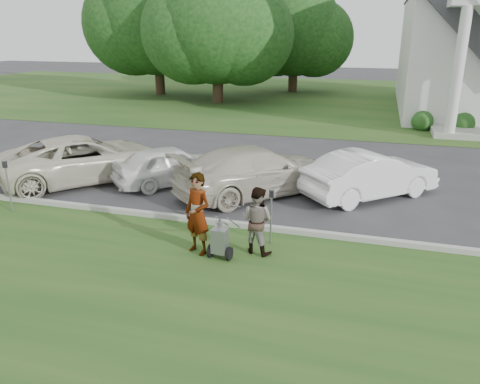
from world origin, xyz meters
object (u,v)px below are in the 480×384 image
at_px(person_left, 198,214).
at_px(car_c, 256,171).
at_px(car_a, 85,159).
at_px(person_right, 257,221).
at_px(car_b, 171,165).
at_px(tree_back, 294,34).
at_px(parking_meter_near, 271,210).
at_px(tree_far, 157,21).
at_px(parking_meter_far, 7,180).
at_px(tree_left, 217,28).
at_px(striping_cart, 220,241).
at_px(car_d, 370,175).

relative_size(person_left, car_c, 0.36).
bearing_deg(car_a, person_right, -166.33).
relative_size(person_left, car_b, 0.49).
bearing_deg(tree_back, car_b, -88.49).
height_order(tree_back, parking_meter_near, tree_back).
xyz_separation_m(tree_far, parking_meter_far, (7.35, -25.16, -4.73)).
bearing_deg(tree_back, tree_left, -116.57).
xyz_separation_m(person_left, parking_meter_far, (-6.13, 0.97, -0.00)).
xyz_separation_m(tree_left, striping_cart, (8.06, -23.26, -4.69)).
height_order(car_a, car_b, car_a).
bearing_deg(parking_meter_far, car_d, 23.18).
height_order(person_left, parking_meter_near, person_left).
distance_m(parking_meter_far, car_b, 4.99).
bearing_deg(car_b, car_a, 52.67).
distance_m(parking_meter_far, car_d, 10.69).
relative_size(person_right, car_c, 0.30).
bearing_deg(parking_meter_near, striping_cart, -131.00).
xyz_separation_m(tree_left, car_b, (4.70, -18.48, -4.45)).
bearing_deg(parking_meter_far, car_b, 47.67).
distance_m(person_left, parking_meter_near, 1.78).
relative_size(striping_cart, car_d, 0.25).
xyz_separation_m(tree_left, person_left, (7.47, -23.13, -4.15)).
bearing_deg(person_right, tree_back, -65.76).
bearing_deg(striping_cart, person_right, 40.56).
bearing_deg(tree_left, car_b, -75.73).
xyz_separation_m(person_right, parking_meter_near, (0.21, 0.54, 0.09)).
relative_size(person_left, parking_meter_far, 1.26).
height_order(striping_cart, person_right, person_right).
height_order(tree_left, person_left, tree_left).
height_order(parking_meter_far, car_b, parking_meter_far).
height_order(tree_far, car_d, tree_far).
bearing_deg(striping_cart, car_c, 98.28).
distance_m(person_left, car_c, 4.44).
bearing_deg(person_left, car_b, 143.68).
bearing_deg(person_right, car_a, -12.52).
bearing_deg(parking_meter_far, tree_left, 93.47).
relative_size(car_b, car_c, 0.73).
bearing_deg(person_right, parking_meter_far, 11.05).
relative_size(person_left, person_right, 1.20).
xyz_separation_m(car_c, car_d, (3.47, 0.74, -0.05)).
bearing_deg(striping_cart, tree_left, 112.93).
distance_m(car_a, car_c, 6.01).
height_order(person_left, car_c, person_left).
xyz_separation_m(person_left, car_a, (-5.77, 4.15, -0.18)).
bearing_deg(parking_meter_near, car_b, 139.08).
height_order(car_c, car_d, car_c).
height_order(tree_back, person_left, tree_back).
xyz_separation_m(tree_left, car_a, (1.70, -18.98, -4.33)).
distance_m(parking_meter_near, car_d, 4.77).
bearing_deg(person_left, tree_far, 140.14).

